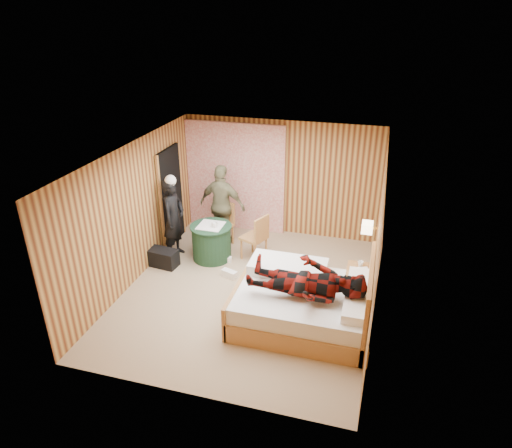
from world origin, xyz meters
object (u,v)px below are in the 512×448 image
(wall_lamp, at_px, (367,227))
(nightstand, at_px, (358,284))
(round_table, at_px, (212,242))
(woman_standing, at_px, (174,218))
(man_on_bed, at_px, (307,274))
(duffel_bag, at_px, (162,258))
(man_at_table, at_px, (222,205))
(bed, at_px, (306,303))
(chair_near, at_px, (257,235))
(chair_far, at_px, (223,220))

(wall_lamp, distance_m, nightstand, 1.01)
(round_table, bearing_deg, woman_standing, -174.12)
(round_table, relative_size, man_on_bed, 0.46)
(duffel_bag, xyz_separation_m, woman_standing, (0.08, 0.46, 0.65))
(nightstand, xyz_separation_m, man_at_table, (-2.91, 1.37, 0.56))
(nightstand, xyz_separation_m, duffel_bag, (-3.73, 0.15, -0.14))
(wall_lamp, bearing_deg, man_at_table, 158.30)
(bed, xyz_separation_m, chair_near, (-1.26, 1.67, 0.22))
(man_at_table, bearing_deg, duffel_bag, 63.58)
(wall_lamp, xyz_separation_m, man_at_table, (-2.95, 1.17, -0.44))
(wall_lamp, height_order, man_at_table, man_at_table)
(bed, bearing_deg, man_at_table, 134.60)
(nightstand, distance_m, man_on_bed, 1.45)
(wall_lamp, relative_size, nightstand, 0.43)
(round_table, relative_size, man_at_table, 0.48)
(chair_near, height_order, man_at_table, man_at_table)
(woman_standing, bearing_deg, chair_far, -43.25)
(duffel_bag, distance_m, man_on_bed, 3.33)
(round_table, distance_m, chair_far, 0.67)
(bed, relative_size, man_at_table, 1.24)
(nightstand, bearing_deg, woman_standing, 170.60)
(woman_standing, xyz_separation_m, man_on_bed, (2.92, -1.64, 0.19))
(duffel_bag, bearing_deg, man_on_bed, -14.78)
(bed, height_order, woman_standing, woman_standing)
(duffel_bag, distance_m, man_at_table, 1.63)
(bed, height_order, chair_near, bed)
(nightstand, height_order, duffel_bag, nightstand)
(wall_lamp, bearing_deg, chair_far, 158.76)
(wall_lamp, bearing_deg, nightstand, -102.56)
(man_at_table, bearing_deg, nightstand, 162.39)
(chair_near, relative_size, woman_standing, 0.59)
(wall_lamp, relative_size, woman_standing, 0.16)
(duffel_bag, height_order, woman_standing, woman_standing)
(round_table, bearing_deg, man_at_table, 90.00)
(wall_lamp, xyz_separation_m, man_on_bed, (-0.77, -1.23, -0.29))
(wall_lamp, distance_m, round_table, 3.13)
(bed, bearing_deg, duffel_bag, 162.12)
(bed, height_order, man_at_table, man_at_table)
(chair_near, xyz_separation_m, man_at_table, (-0.89, 0.51, 0.31))
(man_on_bed, bearing_deg, bed, 97.55)
(nightstand, bearing_deg, bed, -133.22)
(bed, height_order, nightstand, bed)
(wall_lamp, xyz_separation_m, bed, (-0.80, -1.00, -0.97))
(wall_lamp, xyz_separation_m, chair_far, (-2.93, 1.14, -0.76))
(duffel_bag, xyz_separation_m, man_at_table, (0.82, 1.22, 0.69))
(chair_near, bearing_deg, woman_standing, -58.20)
(nightstand, xyz_separation_m, man_on_bed, (-0.73, -1.04, 0.70))
(wall_lamp, bearing_deg, bed, -128.70)
(duffel_bag, bearing_deg, chair_far, 61.34)
(round_table, bearing_deg, chair_far, 88.14)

